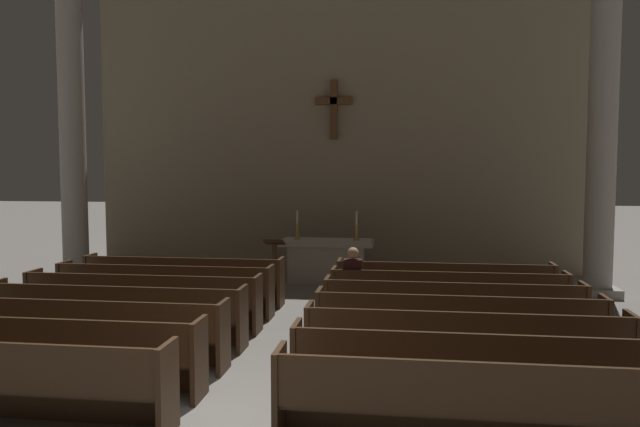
{
  "coord_description": "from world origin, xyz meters",
  "views": [
    {
      "loc": [
        1.74,
        -5.73,
        2.69
      ],
      "look_at": [
        0.0,
        7.23,
        1.71
      ],
      "focal_mm": 34.29,
      "sensor_mm": 36.0,
      "label": 1
    }
  ],
  "objects_px": {
    "pew_right_row_4": "(458,326)",
    "altar": "(327,260)",
    "pew_left_row_5": "(142,301)",
    "pew_left_row_7": "(183,280)",
    "pew_right_row_6": "(447,297)",
    "pew_left_row_6": "(165,290)",
    "candlestick_right": "(356,231)",
    "pew_right_row_1": "(486,406)",
    "candlestick_left": "(297,230)",
    "column_right_second": "(602,135)",
    "lone_worshipper": "(353,282)",
    "pew_right_row_2": "(474,372)",
    "pew_right_row_3": "(465,346)",
    "column_left_second": "(73,139)",
    "pew_left_row_2": "(41,353)",
    "pew_left_row_4": "(116,315)",
    "pew_left_row_3": "(83,332)",
    "pew_right_row_7": "(444,287)",
    "pew_right_row_5": "(452,310)",
    "lectern": "(274,266)"
  },
  "relations": [
    {
      "from": "pew_right_row_2",
      "to": "candlestick_left",
      "type": "bearing_deg",
      "value": 113.37
    },
    {
      "from": "pew_right_row_2",
      "to": "pew_right_row_6",
      "type": "distance_m",
      "value": 3.86
    },
    {
      "from": "pew_left_row_6",
      "to": "candlestick_right",
      "type": "bearing_deg",
      "value": 48.24
    },
    {
      "from": "lone_worshipper",
      "to": "pew_right_row_6",
      "type": "bearing_deg",
      "value": -1.38
    },
    {
      "from": "pew_left_row_5",
      "to": "altar",
      "type": "bearing_deg",
      "value": 61.09
    },
    {
      "from": "pew_left_row_2",
      "to": "pew_right_row_1",
      "type": "bearing_deg",
      "value": -10.78
    },
    {
      "from": "pew_right_row_2",
      "to": "altar",
      "type": "bearing_deg",
      "value": 108.71
    },
    {
      "from": "candlestick_right",
      "to": "lone_worshipper",
      "type": "relative_size",
      "value": 0.51
    },
    {
      "from": "pew_left_row_2",
      "to": "lectern",
      "type": "distance_m",
      "value": 6.46
    },
    {
      "from": "pew_left_row_3",
      "to": "altar",
      "type": "bearing_deg",
      "value": 68.76
    },
    {
      "from": "pew_left_row_5",
      "to": "pew_left_row_6",
      "type": "bearing_deg",
      "value": 90.0
    },
    {
      "from": "pew_right_row_1",
      "to": "candlestick_left",
      "type": "height_order",
      "value": "candlestick_left"
    },
    {
      "from": "pew_left_row_5",
      "to": "pew_right_row_2",
      "type": "bearing_deg",
      "value": -29.74
    },
    {
      "from": "altar",
      "to": "lectern",
      "type": "bearing_deg",
      "value": -129.82
    },
    {
      "from": "pew_left_row_5",
      "to": "pew_right_row_6",
      "type": "bearing_deg",
      "value": 10.78
    },
    {
      "from": "pew_left_row_5",
      "to": "altar",
      "type": "xyz_separation_m",
      "value": [
        2.53,
        4.59,
        0.06
      ]
    },
    {
      "from": "candlestick_left",
      "to": "lectern",
      "type": "bearing_deg",
      "value": -104.06
    },
    {
      "from": "pew_left_row_2",
      "to": "pew_right_row_3",
      "type": "distance_m",
      "value": 5.16
    },
    {
      "from": "pew_right_row_6",
      "to": "column_left_second",
      "type": "relative_size",
      "value": 0.58
    },
    {
      "from": "altar",
      "to": "pew_right_row_4",
      "type": "bearing_deg",
      "value": -65.47
    },
    {
      "from": "pew_right_row_3",
      "to": "column_left_second",
      "type": "distance_m",
      "value": 10.5
    },
    {
      "from": "pew_left_row_5",
      "to": "pew_left_row_7",
      "type": "xyz_separation_m",
      "value": [
        0.0,
        1.93,
        0.0
      ]
    },
    {
      "from": "candlestick_left",
      "to": "pew_right_row_3",
      "type": "bearing_deg",
      "value": -63.61
    },
    {
      "from": "pew_right_row_4",
      "to": "altar",
      "type": "xyz_separation_m",
      "value": [
        -2.53,
        5.55,
        0.06
      ]
    },
    {
      "from": "pew_left_row_4",
      "to": "column_left_second",
      "type": "distance_m",
      "value": 6.43
    },
    {
      "from": "pew_left_row_6",
      "to": "pew_right_row_7",
      "type": "bearing_deg",
      "value": 10.78
    },
    {
      "from": "pew_right_row_6",
      "to": "pew_right_row_7",
      "type": "bearing_deg",
      "value": 90.0
    },
    {
      "from": "pew_left_row_2",
      "to": "pew_right_row_2",
      "type": "relative_size",
      "value": 1.0
    },
    {
      "from": "candlestick_left",
      "to": "lone_worshipper",
      "type": "xyz_separation_m",
      "value": [
        1.61,
        -3.58,
        -0.53
      ]
    },
    {
      "from": "pew_left_row_6",
      "to": "pew_right_row_7",
      "type": "xyz_separation_m",
      "value": [
        5.07,
        0.96,
        0.0
      ]
    },
    {
      "from": "pew_right_row_2",
      "to": "pew_right_row_3",
      "type": "relative_size",
      "value": 1.0
    },
    {
      "from": "pew_left_row_5",
      "to": "pew_right_row_5",
      "type": "relative_size",
      "value": 1.0
    },
    {
      "from": "lone_worshipper",
      "to": "column_left_second",
      "type": "bearing_deg",
      "value": 157.78
    },
    {
      "from": "pew_right_row_7",
      "to": "lone_worshipper",
      "type": "distance_m",
      "value": 1.88
    },
    {
      "from": "pew_left_row_2",
      "to": "pew_right_row_3",
      "type": "xyz_separation_m",
      "value": [
        5.07,
        0.96,
        0.0
      ]
    },
    {
      "from": "pew_left_row_4",
      "to": "candlestick_right",
      "type": "distance_m",
      "value": 6.47
    },
    {
      "from": "pew_right_row_4",
      "to": "column_right_second",
      "type": "distance_m",
      "value": 6.43
    },
    {
      "from": "pew_right_row_5",
      "to": "pew_right_row_6",
      "type": "distance_m",
      "value": 0.96
    },
    {
      "from": "pew_left_row_2",
      "to": "pew_left_row_3",
      "type": "xyz_separation_m",
      "value": [
        0.0,
        0.96,
        0.0
      ]
    },
    {
      "from": "pew_right_row_2",
      "to": "pew_right_row_7",
      "type": "relative_size",
      "value": 1.0
    },
    {
      "from": "pew_left_row_3",
      "to": "pew_right_row_2",
      "type": "height_order",
      "value": "same"
    },
    {
      "from": "pew_right_row_1",
      "to": "pew_right_row_6",
      "type": "distance_m",
      "value": 4.82
    },
    {
      "from": "column_right_second",
      "to": "lone_worshipper",
      "type": "distance_m",
      "value": 6.22
    },
    {
      "from": "pew_left_row_7",
      "to": "candlestick_right",
      "type": "xyz_separation_m",
      "value": [
        3.23,
        2.66,
        0.75
      ]
    },
    {
      "from": "pew_right_row_4",
      "to": "altar",
      "type": "bearing_deg",
      "value": 114.53
    },
    {
      "from": "pew_left_row_7",
      "to": "pew_right_row_6",
      "type": "relative_size",
      "value": 1.0
    },
    {
      "from": "pew_right_row_2",
      "to": "pew_right_row_5",
      "type": "bearing_deg",
      "value": 90.0
    },
    {
      "from": "pew_left_row_6",
      "to": "pew_left_row_2",
      "type": "bearing_deg",
      "value": -90.0
    },
    {
      "from": "column_right_second",
      "to": "lectern",
      "type": "bearing_deg",
      "value": -176.92
    },
    {
      "from": "pew_right_row_6",
      "to": "pew_left_row_4",
      "type": "bearing_deg",
      "value": -159.15
    }
  ]
}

